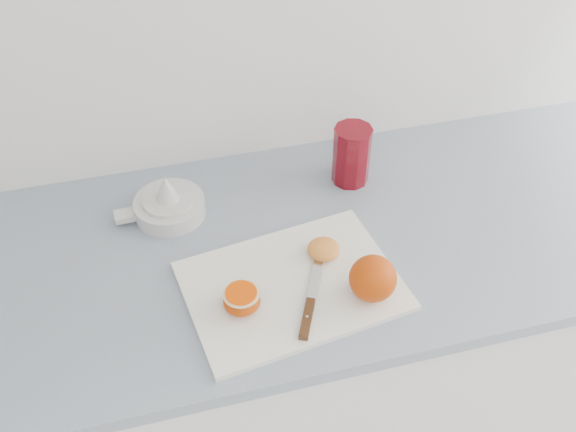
{
  "coord_description": "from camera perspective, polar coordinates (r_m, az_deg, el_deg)",
  "views": [
    {
      "loc": [
        -0.06,
        0.82,
        1.81
      ],
      "look_at": [
        0.17,
        1.69,
        0.96
      ],
      "focal_mm": 40.0,
      "sensor_mm": 36.0,
      "label": 1
    }
  ],
  "objects": [
    {
      "name": "paring_knife",
      "position": [
        1.15,
        1.85,
        -8.42
      ],
      "size": [
        0.1,
        0.19,
        0.01
      ],
      "color": "#4C2A11",
      "rests_on": "cutting_board"
    },
    {
      "name": "squeezed_shell",
      "position": [
        1.25,
        3.19,
        -2.93
      ],
      "size": [
        0.06,
        0.06,
        0.03
      ],
      "color": "orange",
      "rests_on": "cutting_board"
    },
    {
      "name": "cutting_board",
      "position": [
        1.21,
        0.36,
        -6.22
      ],
      "size": [
        0.43,
        0.33,
        0.01
      ],
      "primitive_type": "cube",
      "rotation": [
        0.0,
        0.0,
        0.14
      ],
      "color": "white",
      "rests_on": "counter"
    },
    {
      "name": "red_tumbler",
      "position": [
        1.4,
        5.65,
        5.26
      ],
      "size": [
        0.08,
        0.08,
        0.14
      ],
      "color": "maroon",
      "rests_on": "counter"
    },
    {
      "name": "half_orange",
      "position": [
        1.15,
        -4.15,
        -7.45
      ],
      "size": [
        0.07,
        0.07,
        0.04
      ],
      "color": "red",
      "rests_on": "cutting_board"
    },
    {
      "name": "whole_orange",
      "position": [
        1.16,
        7.55,
        -5.53
      ],
      "size": [
        0.09,
        0.09,
        0.09
      ],
      "color": "red",
      "rests_on": "cutting_board"
    },
    {
      "name": "citrus_juicer",
      "position": [
        1.36,
        -10.59,
        1.04
      ],
      "size": [
        0.19,
        0.15,
        0.1
      ],
      "color": "silver",
      "rests_on": "counter"
    },
    {
      "name": "counter",
      "position": [
        1.64,
        -0.21,
        -13.06
      ],
      "size": [
        2.29,
        0.64,
        0.89
      ],
      "color": "white",
      "rests_on": "ground"
    }
  ]
}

